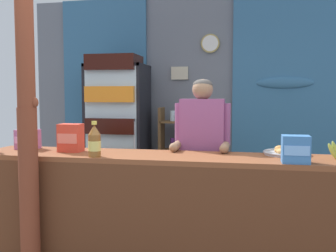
{
  "coord_description": "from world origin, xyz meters",
  "views": [
    {
      "loc": [
        0.72,
        -2.7,
        1.45
      ],
      "look_at": [
        0.05,
        0.62,
        1.19
      ],
      "focal_mm": 41.47,
      "sensor_mm": 36.0,
      "label": 1
    }
  ],
  "objects_px": {
    "snack_box_wafer": "(28,139)",
    "snack_box_biscuit": "(296,149)",
    "shopkeeper": "(202,144)",
    "pastry_tray": "(286,152)",
    "plastic_lawn_chair": "(277,180)",
    "snack_box_crackers": "(71,138)",
    "timber_post": "(27,115)",
    "bottle_shelf_rack": "(177,153)",
    "drink_fridge": "(117,123)",
    "stall_counter": "(169,204)",
    "soda_bottle_iced_tea": "(94,142)"
  },
  "relations": [
    {
      "from": "snack_box_wafer",
      "to": "snack_box_biscuit",
      "type": "distance_m",
      "value": 2.32
    },
    {
      "from": "shopkeeper",
      "to": "pastry_tray",
      "type": "relative_size",
      "value": 4.33
    },
    {
      "from": "plastic_lawn_chair",
      "to": "snack_box_crackers",
      "type": "bearing_deg",
      "value": -142.65
    },
    {
      "from": "snack_box_wafer",
      "to": "snack_box_crackers",
      "type": "relative_size",
      "value": 0.77
    },
    {
      "from": "timber_post",
      "to": "bottle_shelf_rack",
      "type": "relative_size",
      "value": 2.11
    },
    {
      "from": "drink_fridge",
      "to": "shopkeeper",
      "type": "relative_size",
      "value": 1.23
    },
    {
      "from": "stall_counter",
      "to": "snack_box_crackers",
      "type": "xyz_separation_m",
      "value": [
        -0.9,
        0.13,
        0.49
      ]
    },
    {
      "from": "drink_fridge",
      "to": "snack_box_biscuit",
      "type": "height_order",
      "value": "drink_fridge"
    },
    {
      "from": "drink_fridge",
      "to": "bottle_shelf_rack",
      "type": "height_order",
      "value": "drink_fridge"
    },
    {
      "from": "snack_box_wafer",
      "to": "pastry_tray",
      "type": "distance_m",
      "value": 2.28
    },
    {
      "from": "snack_box_wafer",
      "to": "soda_bottle_iced_tea",
      "type": "bearing_deg",
      "value": -22.04
    },
    {
      "from": "stall_counter",
      "to": "drink_fridge",
      "type": "relative_size",
      "value": 1.67
    },
    {
      "from": "stall_counter",
      "to": "plastic_lawn_chair",
      "type": "xyz_separation_m",
      "value": [
        0.94,
        1.54,
        -0.1
      ]
    },
    {
      "from": "drink_fridge",
      "to": "soda_bottle_iced_tea",
      "type": "relative_size",
      "value": 6.94
    },
    {
      "from": "soda_bottle_iced_tea",
      "to": "snack_box_biscuit",
      "type": "xyz_separation_m",
      "value": [
        1.53,
        0.02,
        -0.02
      ]
    },
    {
      "from": "plastic_lawn_chair",
      "to": "snack_box_wafer",
      "type": "xyz_separation_m",
      "value": [
        -2.3,
        -1.32,
        0.57
      ]
    },
    {
      "from": "bottle_shelf_rack",
      "to": "snack_box_crackers",
      "type": "bearing_deg",
      "value": -105.85
    },
    {
      "from": "plastic_lawn_chair",
      "to": "snack_box_biscuit",
      "type": "height_order",
      "value": "snack_box_biscuit"
    },
    {
      "from": "soda_bottle_iced_tea",
      "to": "snack_box_wafer",
      "type": "bearing_deg",
      "value": 157.96
    },
    {
      "from": "drink_fridge",
      "to": "snack_box_wafer",
      "type": "xyz_separation_m",
      "value": [
        -0.26,
        -1.75,
        -0.02
      ]
    },
    {
      "from": "snack_box_wafer",
      "to": "drink_fridge",
      "type": "bearing_deg",
      "value": 81.62
    },
    {
      "from": "shopkeeper",
      "to": "pastry_tray",
      "type": "height_order",
      "value": "shopkeeper"
    },
    {
      "from": "plastic_lawn_chair",
      "to": "bottle_shelf_rack",
      "type": "bearing_deg",
      "value": 153.45
    },
    {
      "from": "timber_post",
      "to": "snack_box_crackers",
      "type": "height_order",
      "value": "timber_post"
    },
    {
      "from": "stall_counter",
      "to": "drink_fridge",
      "type": "bearing_deg",
      "value": 119.22
    },
    {
      "from": "snack_box_wafer",
      "to": "timber_post",
      "type": "bearing_deg",
      "value": -58.93
    },
    {
      "from": "plastic_lawn_chair",
      "to": "shopkeeper",
      "type": "distance_m",
      "value": 1.34
    },
    {
      "from": "drink_fridge",
      "to": "snack_box_wafer",
      "type": "distance_m",
      "value": 1.77
    },
    {
      "from": "timber_post",
      "to": "soda_bottle_iced_tea",
      "type": "height_order",
      "value": "timber_post"
    },
    {
      "from": "plastic_lawn_chair",
      "to": "snack_box_crackers",
      "type": "relative_size",
      "value": 3.56
    },
    {
      "from": "bottle_shelf_rack",
      "to": "plastic_lawn_chair",
      "type": "height_order",
      "value": "bottle_shelf_rack"
    },
    {
      "from": "plastic_lawn_chair",
      "to": "snack_box_crackers",
      "type": "height_order",
      "value": "snack_box_crackers"
    },
    {
      "from": "pastry_tray",
      "to": "bottle_shelf_rack",
      "type": "bearing_deg",
      "value": 123.61
    },
    {
      "from": "shopkeeper",
      "to": "snack_box_biscuit",
      "type": "relative_size",
      "value": 8.06
    },
    {
      "from": "timber_post",
      "to": "stall_counter",
      "type": "bearing_deg",
      "value": 14.22
    },
    {
      "from": "snack_box_biscuit",
      "to": "pastry_tray",
      "type": "xyz_separation_m",
      "value": [
        -0.03,
        0.39,
        -0.08
      ]
    },
    {
      "from": "stall_counter",
      "to": "bottle_shelf_rack",
      "type": "xyz_separation_m",
      "value": [
        -0.32,
        2.17,
        0.08
      ]
    },
    {
      "from": "stall_counter",
      "to": "snack_box_wafer",
      "type": "bearing_deg",
      "value": 170.9
    },
    {
      "from": "bottle_shelf_rack",
      "to": "pastry_tray",
      "type": "height_order",
      "value": "bottle_shelf_rack"
    },
    {
      "from": "soda_bottle_iced_tea",
      "to": "pastry_tray",
      "type": "xyz_separation_m",
      "value": [
        1.5,
        0.41,
        -0.1
      ]
    },
    {
      "from": "soda_bottle_iced_tea",
      "to": "stall_counter",
      "type": "bearing_deg",
      "value": 9.21
    },
    {
      "from": "drink_fridge",
      "to": "bottle_shelf_rack",
      "type": "relative_size",
      "value": 1.53
    },
    {
      "from": "shopkeeper",
      "to": "snack_box_biscuit",
      "type": "distance_m",
      "value": 0.97
    },
    {
      "from": "snack_box_wafer",
      "to": "bottle_shelf_rack",
      "type": "bearing_deg",
      "value": 62.01
    },
    {
      "from": "snack_box_wafer",
      "to": "pastry_tray",
      "type": "height_order",
      "value": "snack_box_wafer"
    },
    {
      "from": "pastry_tray",
      "to": "plastic_lawn_chair",
      "type": "bearing_deg",
      "value": 88.66
    },
    {
      "from": "stall_counter",
      "to": "shopkeeper",
      "type": "distance_m",
      "value": 0.72
    },
    {
      "from": "timber_post",
      "to": "pastry_tray",
      "type": "relative_size",
      "value": 7.36
    },
    {
      "from": "snack_box_crackers",
      "to": "snack_box_biscuit",
      "type": "bearing_deg",
      "value": -6.51
    },
    {
      "from": "bottle_shelf_rack",
      "to": "snack_box_crackers",
      "type": "relative_size",
      "value": 5.37
    }
  ]
}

